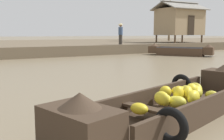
% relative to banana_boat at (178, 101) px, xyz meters
% --- Properties ---
extents(ground_plane, '(300.00, 300.00, 0.00)m').
position_rel_banana_boat_xyz_m(ground_plane, '(0.71, 5.04, -0.30)').
color(ground_plane, '#7A6B51').
extents(riverbank_strip, '(160.00, 20.00, 0.73)m').
position_rel_banana_boat_xyz_m(riverbank_strip, '(0.71, 23.55, 0.07)').
color(riverbank_strip, brown).
rests_on(riverbank_strip, ground).
extents(banana_boat, '(5.52, 2.62, 0.85)m').
position_rel_banana_boat_xyz_m(banana_boat, '(0.00, 0.00, 0.00)').
color(banana_boat, '#3D2D21').
rests_on(banana_boat, ground).
extents(fishing_skiff_distant, '(3.24, 4.38, 0.85)m').
position_rel_banana_boat_xyz_m(fishing_skiff_distant, '(10.47, 10.52, 0.02)').
color(fishing_skiff_distant, '#473323').
rests_on(fishing_skiff_distant, ground).
extents(stilt_house_mid_left, '(4.59, 3.47, 3.89)m').
position_rel_banana_boat_xyz_m(stilt_house_mid_left, '(15.34, 15.64, 2.46)').
color(stilt_house_mid_left, '#4C3826').
rests_on(stilt_house_mid_left, riverbank_strip).
extents(vendor_person, '(0.44, 0.44, 1.66)m').
position_rel_banana_boat_xyz_m(vendor_person, '(7.66, 14.17, 1.36)').
color(vendor_person, '#332D28').
rests_on(vendor_person, riverbank_strip).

